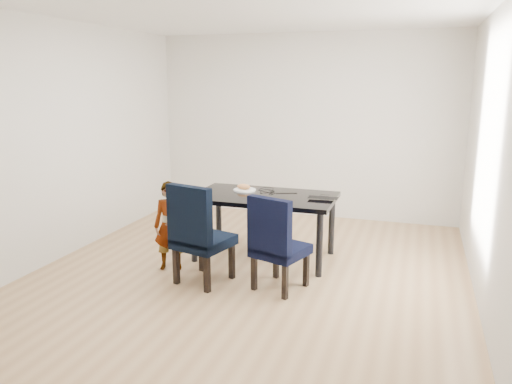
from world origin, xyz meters
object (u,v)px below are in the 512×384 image
(laptop, at_px, (324,198))
(child, at_px, (170,226))
(dining_table, at_px, (264,227))
(chair_right, at_px, (281,242))
(chair_left, at_px, (204,233))
(plate, at_px, (245,190))

(laptop, bearing_deg, child, 22.72)
(dining_table, height_order, chair_right, chair_right)
(chair_left, xyz_separation_m, child, (-0.49, 0.21, -0.04))
(dining_table, distance_m, plate, 0.50)
(chair_right, distance_m, plate, 1.20)
(plate, relative_size, laptop, 0.81)
(dining_table, bearing_deg, chair_left, -113.73)
(chair_left, distance_m, laptop, 1.40)
(dining_table, distance_m, chair_right, 0.89)
(dining_table, relative_size, chair_left, 1.54)
(dining_table, height_order, plate, plate)
(chair_right, distance_m, child, 1.28)
(chair_right, bearing_deg, chair_left, -156.12)
(plate, bearing_deg, chair_right, -52.81)
(dining_table, bearing_deg, plate, 153.04)
(chair_right, distance_m, laptop, 0.90)
(dining_table, bearing_deg, chair_right, -62.07)
(chair_right, height_order, child, child)
(dining_table, height_order, chair_left, chair_left)
(chair_left, height_order, plate, chair_left)
(chair_left, height_order, child, chair_left)
(dining_table, xyz_separation_m, chair_left, (-0.38, -0.86, 0.15))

